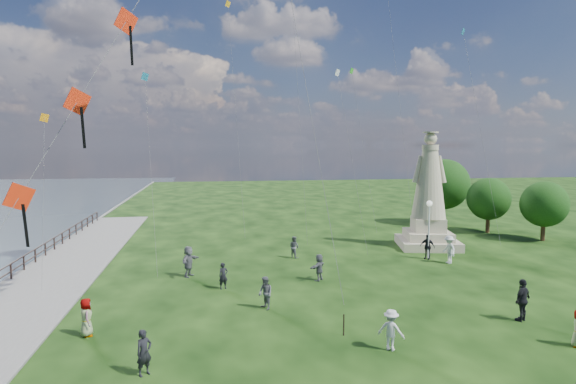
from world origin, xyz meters
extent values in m
cube|color=slate|center=(-14.00, 8.00, 0.05)|extent=(5.00, 60.00, 0.10)
cylinder|color=black|center=(-16.30, 14.00, 0.50)|extent=(0.11, 0.11, 1.00)
cylinder|color=black|center=(-16.30, 16.00, 0.50)|extent=(0.11, 0.11, 1.00)
cylinder|color=black|center=(-16.30, 18.00, 0.50)|extent=(0.11, 0.11, 1.00)
cylinder|color=black|center=(-16.30, 20.00, 0.50)|extent=(0.11, 0.11, 1.00)
cylinder|color=black|center=(-16.30, 22.00, 0.50)|extent=(0.11, 0.11, 1.00)
cylinder|color=black|center=(-16.30, 24.00, 0.50)|extent=(0.11, 0.11, 1.00)
cylinder|color=black|center=(-16.30, 26.00, 0.50)|extent=(0.11, 0.11, 1.00)
cylinder|color=black|center=(-16.30, 28.00, 0.50)|extent=(0.11, 0.11, 1.00)
cylinder|color=black|center=(-16.30, 30.00, 0.50)|extent=(0.11, 0.11, 1.00)
cylinder|color=black|center=(-16.30, 32.00, 0.50)|extent=(0.11, 0.11, 1.00)
cylinder|color=black|center=(-16.30, 34.00, 0.50)|extent=(0.11, 0.11, 1.00)
cylinder|color=black|center=(-16.30, 36.00, 0.50)|extent=(0.11, 0.11, 1.00)
cube|color=tan|center=(11.72, 18.76, 0.31)|extent=(5.18, 5.18, 0.62)
cube|color=tan|center=(11.72, 18.76, 0.93)|extent=(3.95, 3.95, 0.62)
cube|color=tan|center=(11.72, 18.76, 1.76)|extent=(2.71, 2.71, 1.04)
cylinder|color=tan|center=(11.72, 18.76, 7.66)|extent=(1.48, 1.48, 0.41)
sphere|color=tan|center=(11.72, 18.76, 8.30)|extent=(0.95, 0.95, 0.95)
cylinder|color=tan|center=(11.72, 18.76, 8.80)|extent=(1.14, 1.14, 0.10)
cylinder|color=silver|center=(9.93, 14.94, 1.88)|extent=(0.11, 0.11, 3.76)
sphere|color=white|center=(9.93, 14.94, 3.88)|extent=(0.38, 0.38, 0.38)
cylinder|color=#382314|center=(19.77, 23.60, 0.94)|extent=(0.36, 0.36, 1.88)
sphere|color=#17350E|center=(19.77, 23.60, 3.06)|extent=(3.77, 3.77, 3.77)
cylinder|color=#382314|center=(22.17, 19.50, 0.93)|extent=(0.36, 0.36, 1.87)
sphere|color=#17350E|center=(22.17, 19.50, 3.04)|extent=(3.74, 3.74, 3.74)
cylinder|color=#382314|center=(17.98, 28.45, 1.23)|extent=(0.36, 0.36, 2.47)
sphere|color=#17350E|center=(17.98, 28.45, 4.01)|extent=(4.94, 4.94, 4.94)
imported|color=black|center=(-7.16, 0.80, 0.80)|extent=(0.69, 0.66, 1.59)
imported|color=#595960|center=(-2.31, 6.71, 0.79)|extent=(0.74, 0.89, 1.58)
imported|color=silver|center=(1.89, 1.35, 0.80)|extent=(1.13, 1.06, 1.59)
imported|color=black|center=(8.83, 3.31, 0.96)|extent=(1.26, 1.04, 1.91)
imported|color=#595960|center=(-6.15, 13.20, 0.93)|extent=(1.44, 1.87, 1.85)
imported|color=black|center=(-4.19, 10.35, 0.72)|extent=(0.62, 0.51, 1.45)
imported|color=#595960|center=(0.91, 16.92, 0.76)|extent=(0.81, 0.86, 1.52)
imported|color=silver|center=(10.77, 13.65, 0.93)|extent=(0.73, 1.26, 1.87)
imported|color=black|center=(9.92, 15.05, 0.86)|extent=(1.09, 1.06, 1.72)
imported|color=#595960|center=(-9.95, 4.68, 0.79)|extent=(0.68, 0.88, 1.58)
imported|color=#595960|center=(1.34, 11.11, 0.78)|extent=(1.43, 1.49, 1.56)
cube|color=red|center=(-11.10, 1.52, 6.11)|extent=(0.87, 0.64, 1.03)
cube|color=black|center=(-10.92, 1.42, 5.16)|extent=(0.10, 0.28, 1.48)
cube|color=red|center=(-9.56, 3.14, 9.40)|extent=(0.87, 0.64, 1.03)
cube|color=black|center=(-9.38, 3.04, 8.45)|extent=(0.10, 0.28, 1.48)
cube|color=red|center=(-8.02, 4.76, 12.69)|extent=(0.87, 0.64, 1.03)
cube|color=black|center=(-7.84, 4.66, 11.74)|extent=(0.10, 0.28, 1.48)
cylinder|color=black|center=(0.50, 3.00, 0.45)|extent=(0.06, 0.06, 0.90)
cube|color=#176B8F|center=(-8.98, 18.22, 12.38)|extent=(0.51, 0.39, 0.57)
cylinder|color=#595959|center=(-8.48, 15.72, 6.22)|extent=(1.02, 5.02, 12.34)
cube|color=silver|center=(5.19, 21.64, 13.48)|extent=(0.51, 0.39, 0.57)
cylinder|color=#595959|center=(5.69, 19.14, 6.76)|extent=(1.02, 5.02, 13.43)
cylinder|color=#595959|center=(11.42, 24.03, 11.02)|extent=(1.02, 5.02, 21.95)
cube|color=gold|center=(-2.94, 29.27, 20.45)|extent=(0.51, 0.39, 0.57)
cylinder|color=#595959|center=(-2.44, 26.77, 10.25)|extent=(1.02, 5.02, 20.40)
cube|color=green|center=(8.71, 29.48, 14.88)|extent=(0.51, 0.39, 0.57)
cylinder|color=#595959|center=(9.21, 26.98, 7.47)|extent=(1.02, 5.02, 14.84)
cube|color=orange|center=(-14.78, 16.27, 9.50)|extent=(0.51, 0.39, 0.57)
cylinder|color=#595959|center=(-14.28, 13.77, 4.78)|extent=(1.02, 5.01, 9.46)
cylinder|color=#595959|center=(2.19, 23.36, 14.82)|extent=(1.02, 5.02, 29.53)
cube|color=#176B8F|center=(16.36, 22.88, 17.31)|extent=(0.51, 0.39, 0.57)
cylinder|color=#595959|center=(16.86, 20.38, 8.68)|extent=(1.02, 5.02, 17.26)
camera|label=1|loc=(-4.90, -15.54, 7.82)|focal=30.00mm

